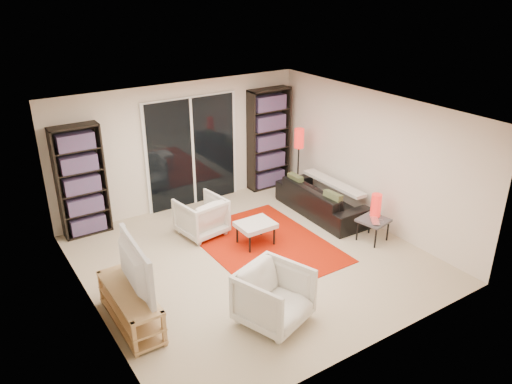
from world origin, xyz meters
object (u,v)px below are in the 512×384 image
bookshelf_right (269,139)px  tv_stand (131,306)px  floor_lamp (299,145)px  ottoman (256,226)px  armchair_front (274,297)px  armchair_back (201,216)px  side_table (373,222)px  bookshelf_left (81,182)px  sofa (322,199)px

bookshelf_right → tv_stand: 5.02m
bookshelf_right → floor_lamp: bookshelf_right is taller
tv_stand → ottoman: bearing=18.9°
tv_stand → floor_lamp: floor_lamp is taller
armchair_front → ottoman: 2.06m
armchair_back → side_table: size_ratio=1.40×
bookshelf_left → floor_lamp: size_ratio=1.37×
armchair_back → floor_lamp: floor_lamp is taller
ottoman → sofa: bearing=10.2°
bookshelf_right → armchair_back: bookshelf_right is taller
sofa → armchair_back: armchair_back is taller
sofa → armchair_front: 3.38m
tv_stand → sofa: sofa is taller
bookshelf_right → tv_stand: bearing=-145.6°
tv_stand → sofa: bearing=15.5°
armchair_back → sofa: bearing=159.1°
bookshelf_right → bookshelf_left: bearing=180.0°
bookshelf_left → tv_stand: bearing=-95.0°
tv_stand → side_table: (4.22, -0.13, 0.09)m
armchair_front → side_table: armchair_front is taller
tv_stand → armchair_back: bearing=41.4°
bookshelf_left → ottoman: bookshelf_left is taller
bookshelf_left → bookshelf_right: bookshelf_right is taller
armchair_front → ottoman: (0.92, 1.84, -0.03)m
side_table → floor_lamp: (0.08, 2.20, 0.74)m
armchair_front → floor_lamp: size_ratio=0.59×
side_table → tv_stand: bearing=178.2°
armchair_front → floor_lamp: 4.16m
armchair_back → floor_lamp: size_ratio=0.53×
bookshelf_right → floor_lamp: bearing=-74.1°
bookshelf_left → floor_lamp: bearing=-10.3°
armchair_back → armchair_front: size_ratio=0.89×
floor_lamp → armchair_front: bearing=-131.9°
bookshelf_left → side_table: 4.98m
floor_lamp → sofa: bearing=-97.8°
bookshelf_left → sofa: (3.94, -1.65, -0.68)m
sofa → floor_lamp: 1.22m
ottoman → bookshelf_right: bearing=50.6°
side_table → bookshelf_left: bearing=143.6°
armchair_back → side_table: 2.94m
bookshelf_right → floor_lamp: size_ratio=1.48×
ottoman → bookshelf_left: bearing=139.0°
bookshelf_left → armchair_front: size_ratio=2.33×
armchair_back → ottoman: size_ratio=1.24×
armchair_front → armchair_back: bearing=63.4°
side_table → bookshelf_right: bearing=92.5°
ottoman → floor_lamp: floor_lamp is taller
sofa → floor_lamp: size_ratio=1.40×
tv_stand → armchair_back: (1.90, 1.67, 0.08)m
sofa → ottoman: bearing=101.6°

